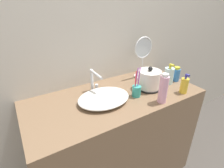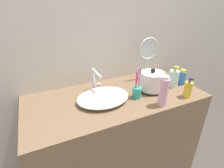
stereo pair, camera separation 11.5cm
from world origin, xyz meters
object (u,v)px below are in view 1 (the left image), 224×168
at_px(shampoo_bottle, 163,89).
at_px(mouthwash_bottle, 176,74).
at_px(electric_kettle, 149,80).
at_px(faucet, 94,79).
at_px(hand_cream_bottle, 184,85).
at_px(toothbrush_cup, 136,90).
at_px(vanity_mirror, 143,56).
at_px(lotion_bottle, 169,76).

distance_m(shampoo_bottle, mouthwash_bottle, 0.38).
bearing_deg(electric_kettle, mouthwash_bottle, -2.22).
distance_m(faucet, hand_cream_bottle, 0.64).
height_order(faucet, shampoo_bottle, shampoo_bottle).
bearing_deg(toothbrush_cup, electric_kettle, 15.34).
bearing_deg(mouthwash_bottle, hand_cream_bottle, -123.89).
bearing_deg(mouthwash_bottle, shampoo_bottle, -152.27).
xyz_separation_m(electric_kettle, mouthwash_bottle, (0.28, -0.01, -0.01)).
height_order(shampoo_bottle, mouthwash_bottle, shampoo_bottle).
bearing_deg(electric_kettle, hand_cream_bottle, -46.38).
height_order(electric_kettle, vanity_mirror, vanity_mirror).
bearing_deg(vanity_mirror, electric_kettle, -115.26).
bearing_deg(faucet, electric_kettle, -24.29).
xyz_separation_m(mouthwash_bottle, hand_cream_bottle, (-0.11, -0.17, 0.00)).
relative_size(shampoo_bottle, mouthwash_bottle, 1.68).
relative_size(faucet, electric_kettle, 0.92).
xyz_separation_m(electric_kettle, lotion_bottle, (0.19, -0.01, -0.00)).
distance_m(electric_kettle, lotion_bottle, 0.19).
bearing_deg(vanity_mirror, lotion_bottle, -64.11).
relative_size(faucet, shampoo_bottle, 0.82).
distance_m(toothbrush_cup, mouthwash_bottle, 0.43).
relative_size(electric_kettle, toothbrush_cup, 0.84).
bearing_deg(faucet, mouthwash_bottle, -15.26).
distance_m(electric_kettle, shampoo_bottle, 0.20).
distance_m(toothbrush_cup, shampoo_bottle, 0.18).
bearing_deg(electric_kettle, vanity_mirror, 64.74).
xyz_separation_m(lotion_bottle, vanity_mirror, (-0.10, 0.21, 0.12)).
height_order(faucet, lotion_bottle, faucet).
bearing_deg(mouthwash_bottle, faucet, 164.74).
bearing_deg(mouthwash_bottle, lotion_bottle, -178.71).
distance_m(lotion_bottle, hand_cream_bottle, 0.17).
bearing_deg(hand_cream_bottle, electric_kettle, 133.62).
relative_size(toothbrush_cup, mouthwash_bottle, 1.80).
height_order(faucet, toothbrush_cup, toothbrush_cup).
distance_m(electric_kettle, mouthwash_bottle, 0.28).
bearing_deg(hand_cream_bottle, toothbrush_cup, 156.82).
bearing_deg(lotion_bottle, faucet, 162.29).
relative_size(toothbrush_cup, hand_cream_bottle, 1.47).
distance_m(faucet, vanity_mirror, 0.47).
relative_size(hand_cream_bottle, vanity_mirror, 0.43).
relative_size(faucet, mouthwash_bottle, 1.39).
distance_m(electric_kettle, hand_cream_bottle, 0.25).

